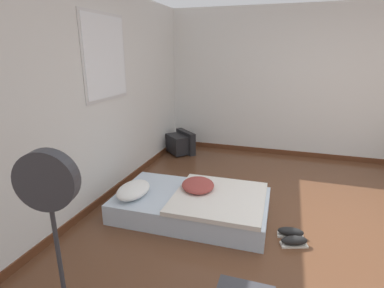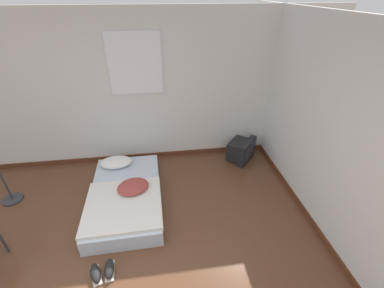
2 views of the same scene
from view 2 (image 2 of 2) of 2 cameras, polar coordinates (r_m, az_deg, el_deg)
name	(u,v)px [view 2 (image 2 of 2)]	position (r m, az deg, el deg)	size (l,w,h in m)	color
wall_back	(120,94)	(4.51, -15.72, 10.73)	(7.63, 0.08, 2.60)	silver
mattress_bed	(126,195)	(4.04, -14.53, -10.87)	(1.05, 1.76, 0.38)	silver
crt_tv	(241,150)	(4.90, 10.91, -1.29)	(0.62, 0.63, 0.42)	black
sneaker_pair	(102,271)	(3.41, -19.27, -25.14)	(0.31, 0.31, 0.10)	silver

